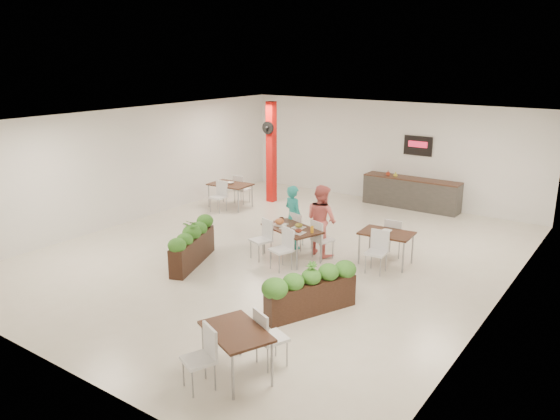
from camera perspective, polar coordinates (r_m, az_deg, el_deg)
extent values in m
plane|color=beige|center=(13.15, -0.03, -4.51)|extent=(12.00, 12.00, 0.00)
cube|color=white|center=(17.82, 11.21, 5.96)|extent=(10.00, 0.10, 3.20)
cube|color=white|center=(8.71, -23.51, -5.56)|extent=(10.00, 0.10, 3.20)
cube|color=white|center=(16.02, -14.86, 4.63)|extent=(0.10, 12.00, 3.20)
cube|color=white|center=(10.72, 22.41, -1.53)|extent=(0.10, 12.00, 3.20)
cube|color=white|center=(12.40, -0.03, 9.48)|extent=(10.00, 12.00, 0.04)
cube|color=red|center=(17.42, -0.91, 6.03)|extent=(0.25, 0.25, 3.20)
cylinder|color=black|center=(17.15, -1.28, 8.58)|extent=(0.40, 0.06, 0.40)
sphere|color=black|center=(17.12, -1.36, 8.57)|extent=(0.12, 0.12, 0.12)
cube|color=#302D2A|center=(17.37, 13.53, 1.68)|extent=(3.00, 0.60, 0.90)
cube|color=black|center=(17.26, 13.63, 3.19)|extent=(3.00, 0.62, 0.04)
cube|color=black|center=(17.36, 14.23, 6.52)|extent=(0.90, 0.04, 0.60)
cube|color=red|center=(17.33, 14.20, 6.67)|extent=(0.60, 0.02, 0.18)
imported|color=#A7331B|center=(17.53, 11.23, 3.92)|extent=(0.09, 0.09, 0.19)
imported|color=gold|center=(17.44, 11.98, 3.78)|extent=(0.13, 0.13, 0.17)
cube|color=black|center=(12.59, 1.26, -1.95)|extent=(1.58, 1.21, 0.04)
cylinder|color=gray|center=(13.01, -1.65, -3.09)|extent=(0.04, 0.04, 0.71)
cylinder|color=gray|center=(12.03, 1.79, -4.70)|extent=(0.04, 0.04, 0.71)
cylinder|color=gray|center=(13.38, 0.76, -2.53)|extent=(0.04, 0.04, 0.71)
cylinder|color=gray|center=(12.44, 4.28, -4.04)|extent=(0.04, 0.04, 0.71)
cube|color=white|center=(13.32, 2.28, -2.20)|extent=(0.53, 0.53, 0.05)
cube|color=white|center=(13.13, 1.64, -1.32)|extent=(0.41, 0.18, 0.45)
cylinder|color=gray|center=(13.37, 3.29, -3.21)|extent=(0.02, 0.02, 0.43)
cylinder|color=gray|center=(13.62, 2.39, -2.83)|extent=(0.02, 0.02, 0.43)
cylinder|color=gray|center=(13.17, 2.14, -3.50)|extent=(0.02, 0.02, 0.43)
cylinder|color=gray|center=(13.43, 1.25, -3.11)|extent=(0.02, 0.02, 0.43)
cube|color=white|center=(12.73, 4.49, -3.11)|extent=(0.53, 0.53, 0.05)
cube|color=white|center=(12.54, 3.85, -2.20)|extent=(0.41, 0.18, 0.45)
cylinder|color=gray|center=(12.80, 5.55, -4.15)|extent=(0.02, 0.02, 0.43)
cylinder|color=gray|center=(13.04, 4.56, -3.74)|extent=(0.02, 0.02, 0.43)
cylinder|color=gray|center=(12.59, 4.38, -4.47)|extent=(0.02, 0.02, 0.43)
cylinder|color=gray|center=(12.83, 3.40, -4.05)|extent=(0.02, 0.02, 0.43)
cube|color=white|center=(12.65, -2.02, -3.19)|extent=(0.53, 0.53, 0.05)
cube|color=white|center=(12.68, -1.31, -1.96)|extent=(0.41, 0.18, 0.45)
cylinder|color=gray|center=(12.78, -3.07, -4.13)|extent=(0.02, 0.02, 0.43)
cylinder|color=gray|center=(12.51, -2.22, -4.56)|extent=(0.02, 0.02, 0.43)
cylinder|color=gray|center=(12.96, -1.80, -3.83)|extent=(0.02, 0.02, 0.43)
cylinder|color=gray|center=(12.69, -0.94, -4.25)|extent=(0.02, 0.02, 0.43)
cube|color=white|center=(12.04, 0.11, -4.21)|extent=(0.53, 0.53, 0.05)
cube|color=white|center=(12.06, 0.84, -2.91)|extent=(0.41, 0.18, 0.45)
cylinder|color=gray|center=(12.16, -1.02, -5.18)|extent=(0.02, 0.02, 0.43)
cylinder|color=gray|center=(11.90, -0.08, -5.66)|extent=(0.02, 0.02, 0.43)
cylinder|color=gray|center=(12.34, 0.29, -4.85)|extent=(0.02, 0.02, 0.43)
cylinder|color=gray|center=(12.09, 1.24, -5.32)|extent=(0.02, 0.02, 0.43)
cube|color=white|center=(12.79, -0.04, -1.52)|extent=(0.38, 0.38, 0.01)
ellipsoid|color=brown|center=(12.77, -0.04, -1.21)|extent=(0.22, 0.22, 0.13)
cube|color=white|center=(12.57, 1.97, -1.85)|extent=(0.33, 0.33, 0.01)
ellipsoid|color=orange|center=(12.55, 1.97, -1.58)|extent=(0.18, 0.18, 0.11)
cube|color=white|center=(12.21, 1.94, -2.40)|extent=(0.33, 0.33, 0.01)
ellipsoid|color=#4D140F|center=(12.19, 1.94, -2.15)|extent=(0.16, 0.16, 0.10)
cube|color=white|center=(12.51, 0.46, -1.92)|extent=(0.23, 0.23, 0.01)
ellipsoid|color=white|center=(12.50, 0.46, -1.73)|extent=(0.12, 0.12, 0.07)
cylinder|color=orange|center=(12.23, 3.37, -2.04)|extent=(0.07, 0.07, 0.15)
imported|color=#553324|center=(13.04, 0.16, -0.98)|extent=(0.12, 0.12, 0.10)
imported|color=teal|center=(13.30, 1.39, -0.72)|extent=(0.66, 0.54, 1.57)
imported|color=#FA756F|center=(12.87, 4.35, -1.04)|extent=(0.99, 0.87, 1.69)
cube|color=black|center=(12.53, -9.11, -4.21)|extent=(1.01, 1.91, 0.64)
ellipsoid|color=#205F1B|center=(11.69, -10.72, -3.50)|extent=(0.40, 0.40, 0.32)
ellipsoid|color=#205F1B|center=(12.04, -9.94, -2.88)|extent=(0.40, 0.40, 0.32)
ellipsoid|color=#205F1B|center=(12.39, -9.20, -2.29)|extent=(0.40, 0.40, 0.32)
ellipsoid|color=#205F1B|center=(12.75, -8.50, -1.74)|extent=(0.40, 0.40, 0.32)
ellipsoid|color=#205F1B|center=(13.11, -7.84, -1.22)|extent=(0.40, 0.40, 0.32)
imported|color=#205F1B|center=(12.36, -9.21, -1.90)|extent=(0.38, 0.33, 0.42)
cube|color=black|center=(10.12, 3.26, -9.18)|extent=(1.02, 1.81, 0.61)
ellipsoid|color=#205F1B|center=(9.56, -0.55, -7.89)|extent=(0.40, 0.40, 0.32)
ellipsoid|color=#205F1B|center=(9.75, 1.41, -7.41)|extent=(0.40, 0.40, 0.32)
ellipsoid|color=#205F1B|center=(9.94, 3.29, -6.95)|extent=(0.40, 0.40, 0.32)
ellipsoid|color=#205F1B|center=(10.15, 5.10, -6.50)|extent=(0.40, 0.40, 0.32)
ellipsoid|color=#205F1B|center=(10.37, 6.83, -6.06)|extent=(0.40, 0.40, 0.32)
imported|color=#205F1B|center=(9.91, 3.30, -6.53)|extent=(0.22, 0.22, 0.40)
cube|color=black|center=(16.94, -5.23, 2.69)|extent=(1.30, 0.90, 0.04)
cylinder|color=gray|center=(17.11, -7.45, 1.46)|extent=(0.04, 0.04, 0.71)
cylinder|color=gray|center=(16.42, -4.39, 0.93)|extent=(0.04, 0.04, 0.71)
cylinder|color=gray|center=(17.65, -5.95, 1.95)|extent=(0.04, 0.04, 0.71)
cylinder|color=gray|center=(16.98, -2.92, 1.46)|extent=(0.04, 0.04, 0.71)
cube|color=white|center=(17.47, -4.00, 2.18)|extent=(0.44, 0.44, 0.05)
cube|color=white|center=(17.27, -4.39, 2.85)|extent=(0.42, 0.06, 0.45)
cylinder|color=gray|center=(17.56, -3.21, 1.47)|extent=(0.02, 0.02, 0.43)
cylinder|color=gray|center=(17.76, -4.10, 1.62)|extent=(0.02, 0.02, 0.43)
cylinder|color=gray|center=(17.30, -3.87, 1.24)|extent=(0.02, 0.02, 0.43)
cylinder|color=gray|center=(17.50, -4.76, 1.39)|extent=(0.02, 0.02, 0.43)
cube|color=white|center=(16.56, -6.47, 1.34)|extent=(0.44, 0.44, 0.05)
cube|color=white|center=(16.64, -6.09, 2.31)|extent=(0.42, 0.06, 0.45)
cylinder|color=gray|center=(16.60, -7.27, 0.51)|extent=(0.02, 0.02, 0.43)
cylinder|color=gray|center=(16.39, -6.36, 0.34)|extent=(0.02, 0.02, 0.43)
cylinder|color=gray|center=(16.85, -6.53, 0.76)|extent=(0.02, 0.02, 0.43)
cylinder|color=gray|center=(16.64, -5.62, 0.60)|extent=(0.02, 0.02, 0.43)
imported|color=white|center=(16.93, -5.23, 2.84)|extent=(0.22, 0.22, 0.05)
cube|color=black|center=(12.49, 11.09, -2.40)|extent=(1.20, 0.85, 0.04)
cylinder|color=gray|center=(12.50, 8.26, -4.07)|extent=(0.04, 0.04, 0.71)
cylinder|color=gray|center=(12.17, 12.74, -4.86)|extent=(0.04, 0.04, 0.71)
cylinder|color=gray|center=(13.06, 9.37, -3.22)|extent=(0.04, 0.04, 0.71)
cylinder|color=gray|center=(12.75, 13.67, -3.95)|extent=(0.04, 0.04, 0.71)
cube|color=white|center=(13.12, 11.93, -2.84)|extent=(0.45, 0.45, 0.05)
cube|color=white|center=(12.87, 11.71, -2.02)|extent=(0.42, 0.07, 0.45)
cylinder|color=gray|center=(13.30, 12.80, -3.71)|extent=(0.02, 0.02, 0.43)
cylinder|color=gray|center=(13.40, 11.43, -3.48)|extent=(0.02, 0.02, 0.43)
cylinder|color=gray|center=(12.99, 12.33, -4.15)|extent=(0.02, 0.02, 0.43)
cylinder|color=gray|center=(13.09, 10.92, -3.91)|extent=(0.02, 0.02, 0.43)
cube|color=white|center=(12.05, 10.03, -4.44)|extent=(0.45, 0.45, 0.05)
cube|color=white|center=(12.13, 10.41, -3.06)|extent=(0.42, 0.07, 0.45)
cylinder|color=gray|center=(12.04, 8.92, -5.60)|extent=(0.02, 0.02, 0.43)
cylinder|color=gray|center=(11.93, 10.44, -5.88)|extent=(0.02, 0.02, 0.43)
cylinder|color=gray|center=(12.33, 9.52, -5.09)|extent=(0.02, 0.02, 0.43)
cylinder|color=gray|center=(12.23, 11.01, -5.36)|extent=(0.02, 0.02, 0.43)
imported|color=white|center=(12.48, 11.10, -2.19)|extent=(0.22, 0.22, 0.05)
cube|color=black|center=(8.12, -4.62, -12.53)|extent=(1.32, 1.12, 0.04)
cylinder|color=gray|center=(8.59, -8.01, -13.82)|extent=(0.04, 0.04, 0.71)
cylinder|color=gray|center=(7.81, -4.96, -17.00)|extent=(0.04, 0.04, 0.71)
cylinder|color=gray|center=(8.81, -4.21, -12.86)|extent=(0.04, 0.04, 0.71)
cylinder|color=gray|center=(8.06, -0.85, -15.80)|extent=(0.04, 0.04, 0.71)
cube|color=white|center=(8.51, -0.87, -13.22)|extent=(0.55, 0.55, 0.05)
cube|color=white|center=(8.30, -2.03, -12.04)|extent=(0.40, 0.20, 0.45)
cylinder|color=gray|center=(8.57, 0.75, -14.78)|extent=(0.02, 0.02, 0.43)
cylinder|color=gray|center=(8.83, -0.46, -13.82)|extent=(0.02, 0.02, 0.43)
cylinder|color=gray|center=(8.42, -1.29, -15.39)|extent=(0.02, 0.02, 0.43)
cylinder|color=gray|center=(8.68, -2.45, -14.39)|extent=(0.02, 0.02, 0.43)
cube|color=white|center=(8.05, -8.52, -15.25)|extent=(0.55, 0.55, 0.05)
cube|color=white|center=(7.99, -7.31, -13.39)|extent=(0.40, 0.20, 0.45)
cylinder|color=gray|center=(8.26, -10.06, -16.37)|extent=(0.02, 0.02, 0.43)
cylinder|color=gray|center=(7.99, -9.12, -17.54)|extent=(0.02, 0.02, 0.43)
cylinder|color=gray|center=(8.36, -7.81, -15.82)|extent=(0.02, 0.02, 0.43)
cylinder|color=gray|center=(8.10, -6.80, -16.94)|extent=(0.02, 0.02, 0.43)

